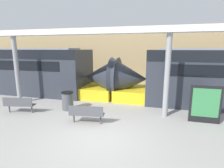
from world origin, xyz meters
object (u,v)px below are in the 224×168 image
poster_board (205,104)px  trash_bin (68,101)px  bench_far (19,104)px  train_right (12,71)px  support_column_far (17,70)px  bench_near (86,113)px  support_column_near (167,76)px

poster_board → trash_bin: bearing=-179.9°
bench_far → poster_board: size_ratio=0.93×
train_right → bench_far: train_right is taller
train_right → poster_board: 13.19m
trash_bin → support_column_far: (-3.37, 0.38, 1.45)m
bench_near → bench_far: size_ratio=1.00×
bench_near → support_column_far: size_ratio=0.40×
bench_near → support_column_far: 5.54m
bench_near → bench_far: bearing=167.8°
train_right → support_column_far: (2.92, -2.55, 0.41)m
train_right → bench_near: size_ratio=10.84×
train_right → bench_far: size_ratio=10.83×
poster_board → bench_near: bearing=-163.7°
trash_bin → bench_far: bearing=-152.1°
trash_bin → poster_board: (6.55, 0.01, 0.35)m
bench_near → trash_bin: (-1.66, 1.42, -0.00)m
poster_board → support_column_far: size_ratio=0.43×
train_right → bench_near: bearing=-28.6°
support_column_far → bench_near: bearing=-19.6°
poster_board → support_column_near: (-1.62, 0.37, 1.10)m
support_column_near → poster_board: bearing=-12.8°
trash_bin → support_column_far: 3.69m
trash_bin → support_column_far: bearing=173.7°
poster_board → support_column_far: bearing=177.9°
poster_board → support_column_near: support_column_near is taller
support_column_far → support_column_near: bearing=0.0°
support_column_near → support_column_far: (-8.31, 0.00, 0.00)m
bench_near → bench_far: (-3.73, 0.32, -0.00)m
bench_near → trash_bin: trash_bin is taller
train_right → trash_bin: train_right is taller
support_column_far → bench_far: bearing=-48.5°
support_column_near → bench_far: bearing=-168.1°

